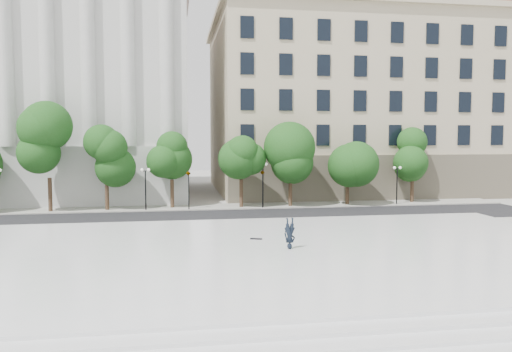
% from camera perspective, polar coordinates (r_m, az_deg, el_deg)
% --- Properties ---
extents(ground, '(160.00, 160.00, 0.00)m').
position_cam_1_polar(ground, '(25.71, -1.70, -11.00)').
color(ground, '#ADABA3').
rests_on(ground, ground).
extents(plaza, '(44.00, 22.00, 0.45)m').
position_cam_1_polar(plaza, '(28.54, -2.49, -8.98)').
color(plaza, white).
rests_on(plaza, ground).
extents(street, '(60.00, 8.00, 0.02)m').
position_cam_1_polar(street, '(43.24, -4.78, -4.69)').
color(street, black).
rests_on(street, ground).
extents(far_sidewalk, '(60.00, 4.00, 0.12)m').
position_cam_1_polar(far_sidewalk, '(49.16, -5.31, -3.53)').
color(far_sidewalk, '#AAA89C').
rests_on(far_sidewalk, ground).
extents(building_west, '(31.50, 27.65, 25.60)m').
position_cam_1_polar(building_west, '(64.94, -21.64, 9.44)').
color(building_west, beige).
rests_on(building_west, ground).
extents(building_east, '(36.00, 26.15, 23.00)m').
position_cam_1_polar(building_east, '(67.73, 11.05, 7.97)').
color(building_east, tan).
rests_on(building_east, ground).
extents(traffic_light_west, '(1.02, 1.83, 4.23)m').
position_cam_1_polar(traffic_light_west, '(47.00, -7.71, 0.58)').
color(traffic_light_west, black).
rests_on(traffic_light_west, ground).
extents(traffic_light_east, '(0.83, 1.62, 4.14)m').
position_cam_1_polar(traffic_light_east, '(47.70, 0.77, 0.56)').
color(traffic_light_east, black).
rests_on(traffic_light_east, ground).
extents(person_lying, '(0.79, 1.84, 0.49)m').
position_cam_1_polar(person_lying, '(29.00, 3.88, -7.82)').
color(person_lying, black).
rests_on(person_lying, plaza).
extents(skateboard, '(0.76, 0.45, 0.08)m').
position_cam_1_polar(skateboard, '(31.56, 0.01, -7.19)').
color(skateboard, black).
rests_on(skateboard, plaza).
extents(plaza_steps, '(44.00, 3.00, 0.30)m').
position_cam_1_polar(plaza_steps, '(17.35, 2.28, -18.35)').
color(plaza_steps, white).
rests_on(plaza_steps, ground).
extents(street_trees, '(46.91, 4.88, 7.82)m').
position_cam_1_polar(street_trees, '(47.98, -7.03, 2.46)').
color(street_trees, '#382619').
rests_on(street_trees, ground).
extents(lamp_posts, '(38.64, 0.28, 4.44)m').
position_cam_1_polar(lamp_posts, '(47.44, -5.58, -0.42)').
color(lamp_posts, black).
rests_on(lamp_posts, ground).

